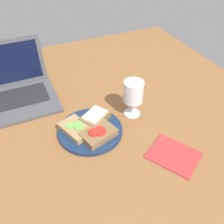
% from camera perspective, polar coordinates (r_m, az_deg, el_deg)
% --- Properties ---
extents(wooden_table, '(1.40, 1.40, 0.03)m').
position_cam_1_polar(wooden_table, '(0.94, -3.30, -2.83)').
color(wooden_table, brown).
rests_on(wooden_table, ground).
extents(plate, '(0.23, 0.23, 0.01)m').
position_cam_1_polar(plate, '(0.88, -4.99, -4.24)').
color(plate, navy).
rests_on(plate, wooden_table).
extents(sandwich_with_cucumber, '(0.11, 0.14, 0.02)m').
position_cam_1_polar(sandwich_with_cucumber, '(0.87, -8.18, -3.76)').
color(sandwich_with_cucumber, '#A88456').
rests_on(sandwich_with_cucumber, plate).
extents(sandwich_with_tomato, '(0.13, 0.11, 0.03)m').
position_cam_1_polar(sandwich_with_tomato, '(0.84, -3.14, -4.97)').
color(sandwich_with_tomato, brown).
rests_on(sandwich_with_tomato, plate).
extents(sandwich_with_cheese, '(0.12, 0.11, 0.03)m').
position_cam_1_polar(sandwich_with_cheese, '(0.90, -3.88, -1.23)').
color(sandwich_with_cheese, brown).
rests_on(sandwich_with_cheese, plate).
extents(wine_glass, '(0.07, 0.07, 0.14)m').
position_cam_1_polar(wine_glass, '(0.90, 4.89, 4.33)').
color(wine_glass, white).
rests_on(wine_glass, wooden_table).
extents(laptop, '(0.36, 0.30, 0.20)m').
position_cam_1_polar(laptop, '(1.09, -22.68, 4.60)').
color(laptop, '#4C4C51').
rests_on(laptop, wooden_table).
extents(napkin, '(0.18, 0.19, 0.00)m').
position_cam_1_polar(napkin, '(0.83, 13.90, -9.57)').
color(napkin, '#B23333').
rests_on(napkin, wooden_table).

